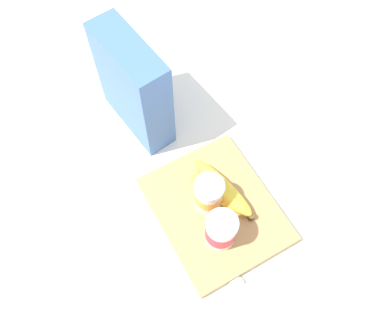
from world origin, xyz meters
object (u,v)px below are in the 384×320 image
at_px(yogurt_cup_front, 221,230).
at_px(spoon, 249,286).
at_px(banana_bunch, 222,191).
at_px(yogurt_cup_back, 209,194).
at_px(cereal_box, 134,87).
at_px(cutting_board, 215,209).

height_order(yogurt_cup_front, spoon, yogurt_cup_front).
relative_size(banana_bunch, spoon, 1.66).
xyz_separation_m(yogurt_cup_back, banana_bunch, (0.00, -0.04, -0.02)).
height_order(banana_bunch, spoon, banana_bunch).
bearing_deg(banana_bunch, yogurt_cup_back, 90.17).
bearing_deg(cereal_box, banana_bunch, -174.13).
relative_size(cereal_box, yogurt_cup_front, 3.05).
distance_m(cutting_board, yogurt_cup_front, 0.08).
height_order(cereal_box, yogurt_cup_front, cereal_box).
bearing_deg(spoon, cereal_box, 1.75).
bearing_deg(banana_bunch, cereal_box, 13.40).
bearing_deg(cutting_board, banana_bunch, -53.11).
xyz_separation_m(yogurt_cup_front, banana_bunch, (0.08, -0.05, -0.02)).
distance_m(yogurt_cup_back, banana_bunch, 0.04).
xyz_separation_m(cereal_box, yogurt_cup_front, (-0.36, -0.01, -0.07)).
bearing_deg(yogurt_cup_back, banana_bunch, -89.83).
distance_m(banana_bunch, spoon, 0.21).
height_order(cereal_box, banana_bunch, cereal_box).
xyz_separation_m(cutting_board, cereal_box, (0.30, 0.04, 0.12)).
relative_size(yogurt_cup_front, banana_bunch, 0.46).
distance_m(cereal_box, yogurt_cup_back, 0.29).
height_order(cutting_board, spoon, cutting_board).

